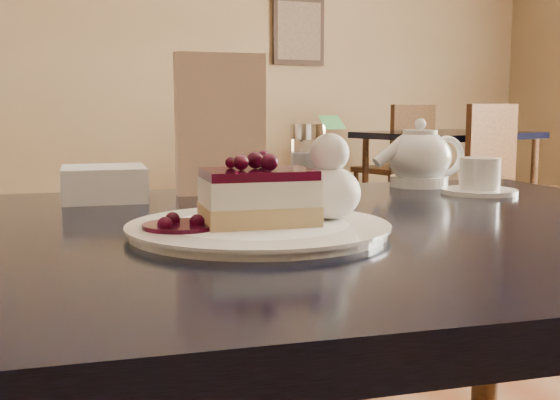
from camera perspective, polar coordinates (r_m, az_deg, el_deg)
name	(u,v)px	position (r m, az deg, el deg)	size (l,w,h in m)	color
main_table	(248,293)	(0.91, -2.59, -7.53)	(1.41, 1.02, 0.83)	black
dessert_plate	(258,229)	(0.84, -1.77, -2.38)	(0.31, 0.31, 0.01)	white
cheesecake_slice	(258,197)	(0.84, -1.78, 0.22)	(0.14, 0.11, 0.07)	tan
whipped_cream	(329,193)	(0.87, 4.03, 0.59)	(0.08, 0.08, 0.07)	white
berry_sauce	(181,226)	(0.82, -8.08, -2.12)	(0.09, 0.09, 0.01)	black
tea_set	(430,163)	(1.35, 12.13, 2.99)	(0.22, 0.26, 0.12)	white
menu_card	(221,124)	(1.22, -4.86, 6.14)	(0.15, 0.03, 0.24)	beige
sugar_shaker	(308,156)	(1.28, 2.28, 3.57)	(0.07, 0.07, 0.12)	white
napkin_stack	(104,183)	(1.18, -14.11, 1.32)	(0.13, 0.13, 0.06)	white
bg_table_far_right	(445,237)	(5.06, 13.27, -2.92)	(1.26, 1.96, 1.30)	black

